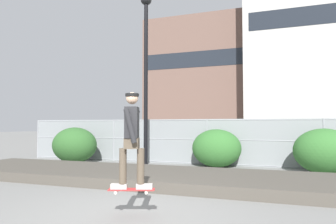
{
  "coord_description": "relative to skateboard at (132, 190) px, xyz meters",
  "views": [
    {
      "loc": [
        2.37,
        -4.72,
        1.59
      ],
      "look_at": [
        -0.22,
        2.89,
        1.96
      ],
      "focal_mm": 31.64,
      "sensor_mm": 36.0,
      "label": 1
    }
  ],
  "objects": [
    {
      "name": "ground_plane",
      "position": [
        -0.11,
        0.03,
        -0.48
      ],
      "size": [
        120.0,
        120.0,
        0.0
      ],
      "primitive_type": "plane",
      "color": "slate"
    },
    {
      "name": "gravel_berm",
      "position": [
        -0.11,
        3.22,
        -0.34
      ],
      "size": [
        14.85,
        2.87,
        0.27
      ],
      "primitive_type": "cube",
      "color": "#4C473F",
      "rests_on": "ground_plane"
    },
    {
      "name": "skateboard",
      "position": [
        0.0,
        0.0,
        0.0
      ],
      "size": [
        0.82,
        0.44,
        0.07
      ],
      "color": "#B22D2D"
    },
    {
      "name": "skater",
      "position": [
        -0.0,
        0.0,
        0.96
      ],
      "size": [
        0.71,
        0.62,
        1.68
      ],
      "color": "#B2ADA8",
      "rests_on": "skateboard"
    },
    {
      "name": "chain_fence",
      "position": [
        -0.11,
        7.17,
        0.46
      ],
      "size": [
        17.04,
        0.06,
        1.85
      ],
      "color": "gray",
      "rests_on": "ground_plane"
    },
    {
      "name": "street_lamp",
      "position": [
        -2.4,
        6.24,
        3.79
      ],
      "size": [
        0.44,
        0.44,
        6.87
      ],
      "color": "black",
      "rests_on": "ground_plane"
    },
    {
      "name": "parked_car_near",
      "position": [
        -5.49,
        10.01,
        0.36
      ],
      "size": [
        4.55,
        2.27,
        1.66
      ],
      "color": "#474C54",
      "rests_on": "ground_plane"
    },
    {
      "name": "library_building",
      "position": [
        -7.97,
        46.67,
        9.14
      ],
      "size": [
        18.87,
        13.38,
        19.24
      ],
      "color": "brown",
      "rests_on": "ground_plane"
    },
    {
      "name": "office_block",
      "position": [
        9.1,
        42.3,
        12.01
      ],
      "size": [
        19.94,
        12.85,
        24.98
      ],
      "color": "#B2AFA8",
      "rests_on": "ground_plane"
    },
    {
      "name": "shrub_left",
      "position": [
        -5.58,
        6.0,
        0.28
      ],
      "size": [
        1.95,
        1.6,
        1.51
      ],
      "color": "#2D5B28",
      "rests_on": "ground_plane"
    },
    {
      "name": "shrub_center",
      "position": [
        0.37,
        6.64,
        0.25
      ],
      "size": [
        1.87,
        1.53,
        1.44
      ],
      "color": "#336B2D",
      "rests_on": "ground_plane"
    },
    {
      "name": "shrub_right",
      "position": [
        3.98,
        6.14,
        0.27
      ],
      "size": [
        1.93,
        1.58,
        1.49
      ],
      "color": "#336B2D",
      "rests_on": "ground_plane"
    }
  ]
}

